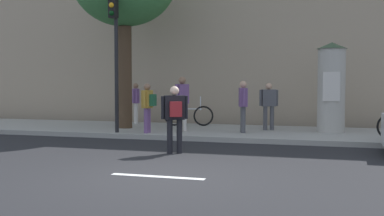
# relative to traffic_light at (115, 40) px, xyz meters

# --- Properties ---
(ground_plane) EXTENTS (80.00, 80.00, 0.00)m
(ground_plane) POSITION_rel_traffic_light_xyz_m (3.33, -5.24, -3.03)
(ground_plane) COLOR #232326
(sidewalk_curb) EXTENTS (36.00, 4.00, 0.15)m
(sidewalk_curb) POSITION_rel_traffic_light_xyz_m (3.33, 1.76, -2.96)
(sidewalk_curb) COLOR #9E9B93
(sidewalk_curb) RESTS_ON ground_plane
(lane_markings) EXTENTS (25.80, 0.16, 0.01)m
(lane_markings) POSITION_rel_traffic_light_xyz_m (3.33, -5.24, -3.03)
(lane_markings) COLOR silver
(lane_markings) RESTS_ON ground_plane
(building_backdrop) EXTENTS (36.00, 5.00, 8.68)m
(building_backdrop) POSITION_rel_traffic_light_xyz_m (3.33, 6.76, 1.31)
(building_backdrop) COLOR tan
(building_backdrop) RESTS_ON ground_plane
(traffic_light) EXTENTS (0.24, 0.45, 4.28)m
(traffic_light) POSITION_rel_traffic_light_xyz_m (0.00, 0.00, 0.00)
(traffic_light) COLOR black
(traffic_light) RESTS_ON sidewalk_curb
(poster_column) EXTENTS (0.93, 0.93, 2.82)m
(poster_column) POSITION_rel_traffic_light_xyz_m (6.44, 2.10, -1.45)
(poster_column) COLOR #B2ADA3
(poster_column) RESTS_ON sidewalk_curb
(pedestrian_near_pole) EXTENTS (0.59, 0.51, 1.63)m
(pedestrian_near_pole) POSITION_rel_traffic_light_xyz_m (2.78, -2.55, -2.06)
(pedestrian_near_pole) COLOR black
(pedestrian_near_pole) RESTS_ON ground_plane
(pedestrian_tallest) EXTENTS (0.36, 0.65, 1.61)m
(pedestrian_tallest) POSITION_rel_traffic_light_xyz_m (3.80, 1.17, -1.93)
(pedestrian_tallest) COLOR #4C4C51
(pedestrian_tallest) RESTS_ON sidewalk_curb
(pedestrian_in_red_top) EXTENTS (0.39, 0.58, 1.53)m
(pedestrian_in_red_top) POSITION_rel_traffic_light_xyz_m (0.99, 0.25, -1.98)
(pedestrian_in_red_top) COLOR #724C84
(pedestrian_in_red_top) RESTS_ON sidewalk_curb
(pedestrian_in_dark_shirt) EXTENTS (0.59, 0.38, 1.54)m
(pedestrian_in_dark_shirt) POSITION_rel_traffic_light_xyz_m (4.48, 2.16, -1.98)
(pedestrian_in_dark_shirt) COLOR #4C4C51
(pedestrian_in_dark_shirt) RESTS_ON sidewalk_curb
(pedestrian_with_backpack) EXTENTS (0.40, 0.50, 1.75)m
(pedestrian_with_backpack) POSITION_rel_traffic_light_xyz_m (1.87, 1.00, -1.86)
(pedestrian_with_backpack) COLOR silver
(pedestrian_with_backpack) RESTS_ON sidewalk_curb
(pedestrian_with_bag) EXTENTS (0.40, 0.52, 1.53)m
(pedestrian_with_bag) POSITION_rel_traffic_light_xyz_m (-0.67, 3.21, -2.00)
(pedestrian_with_bag) COLOR silver
(pedestrian_with_bag) RESTS_ON sidewalk_curb
(bicycle_upright) EXTENTS (1.73, 0.49, 1.09)m
(bicycle_upright) POSITION_rel_traffic_light_xyz_m (1.55, 2.79, -2.49)
(bicycle_upright) COLOR black
(bicycle_upright) RESTS_ON sidewalk_curb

